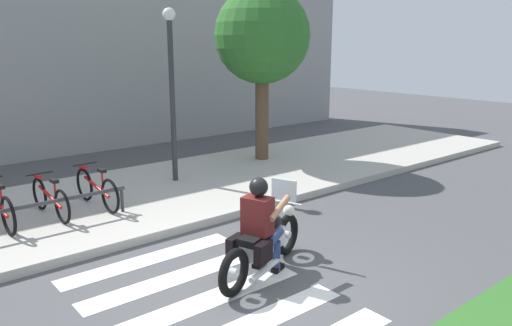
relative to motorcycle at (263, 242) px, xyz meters
name	(u,v)px	position (x,y,z in m)	size (l,w,h in m)	color
ground_plane	(247,285)	(-0.43, -0.16, -0.46)	(48.00, 48.00, 0.00)	#4C4C4F
sidewalk	(112,202)	(-0.43, 4.23, -0.39)	(24.00, 4.40, 0.15)	#B7B2A8
crosswalk_stripe_2	(208,300)	(-1.05, -0.16, -0.46)	(2.80, 0.40, 0.01)	white
crosswalk_stripe_3	(176,278)	(-1.05, 0.64, -0.46)	(2.80, 0.40, 0.01)	white
crosswalk_stripe_4	(149,259)	(-1.05, 1.44, -0.46)	(2.80, 0.40, 0.01)	white
motorcycle	(263,242)	(0.00, 0.00, 0.00)	(2.07, 0.96, 1.24)	black
rider	(260,219)	(-0.07, -0.02, 0.37)	(0.74, 0.68, 1.44)	#591919
bicycle_3	(50,198)	(-1.70, 3.91, 0.03)	(0.48, 1.65, 0.75)	black
bicycle_4	(97,189)	(-0.84, 3.90, 0.05)	(0.48, 1.72, 0.79)	black
bike_rack	(6,213)	(-2.56, 3.35, 0.11)	(4.03, 0.07, 0.49)	#333338
street_lamp	(172,80)	(1.28, 4.63, 1.95)	(0.28, 0.28, 3.93)	#2D2D33
tree_near_rack	(262,37)	(4.20, 5.03, 2.88)	(2.46, 2.46, 4.61)	brown
building_backdrop	(16,33)	(-0.43, 9.93, 3.00)	(24.00, 1.20, 6.92)	gray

